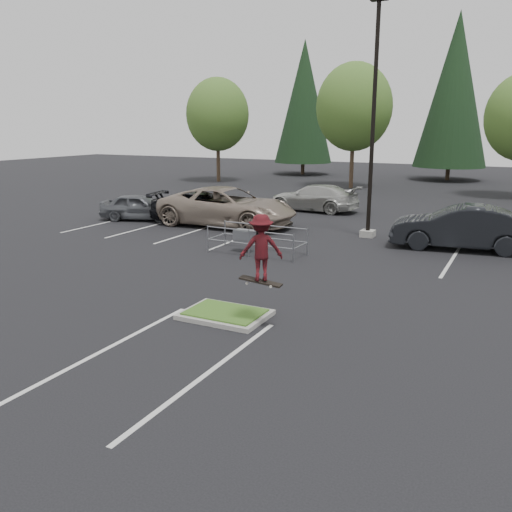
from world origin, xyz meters
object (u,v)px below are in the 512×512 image
at_px(decid_a, 218,117).
at_px(conif_b, 455,90).
at_px(car_l_grey, 139,207).
at_px(car_r_charc, 461,227).
at_px(conif_a, 304,102).
at_px(car_l_black, 202,208).
at_px(light_pole, 373,134).
at_px(decid_b, 354,110).
at_px(car_l_tan, 227,207).
at_px(skateboarder, 261,248).
at_px(car_far_silver, 314,198).
at_px(cart_corral, 247,236).

bearing_deg(decid_a, conif_b, 30.17).
relative_size(car_l_grey, car_r_charc, 0.75).
height_order(conif_a, car_l_black, conif_a).
bearing_deg(car_r_charc, light_pole, -108.47).
relative_size(decid_b, conif_a, 0.74).
bearing_deg(car_l_tan, car_r_charc, -92.07).
height_order(light_pole, skateboarder, light_pole).
relative_size(decid_a, car_r_charc, 1.63).
distance_m(decid_a, car_far_silver, 18.79).
bearing_deg(conif_a, skateboarder, -69.34).
relative_size(skateboarder, car_l_black, 0.32).
bearing_deg(skateboarder, conif_a, -100.56).
bearing_deg(car_r_charc, cart_corral, -66.88).
height_order(decid_a, conif_b, conif_b).
xyz_separation_m(decid_a, car_far_silver, (13.61, -12.03, -4.81)).
bearing_deg(car_r_charc, skateboarder, -23.42).
xyz_separation_m(decid_b, car_l_grey, (-5.54, -19.64, -5.35)).
distance_m(skateboarder, car_l_grey, 17.03).
bearing_deg(conif_b, car_l_black, -105.42).
xyz_separation_m(light_pole, car_r_charc, (4.00, -0.78, -3.66)).
height_order(light_pole, conif_a, conif_a).
bearing_deg(skateboarder, conif_b, -119.54).
bearing_deg(decid_b, light_pole, -70.65).
bearing_deg(cart_corral, conif_b, 86.47).
bearing_deg(light_pole, conif_b, 91.01).
relative_size(skateboarder, car_r_charc, 0.32).
bearing_deg(car_r_charc, car_l_black, -98.74).
bearing_deg(decid_a, car_l_black, -61.63).
relative_size(conif_b, car_l_black, 2.67).
height_order(skateboarder, car_r_charc, skateboarder).
bearing_deg(conif_b, conif_a, -177.95).
height_order(light_pole, car_l_grey, light_pole).
distance_m(decid_a, car_l_tan, 22.30).
relative_size(decid_b, car_l_grey, 2.37).
distance_m(decid_a, decid_b, 12.02).
xyz_separation_m(conif_a, car_l_tan, (7.50, -28.50, -6.13)).
bearing_deg(car_far_silver, car_l_tan, -14.31).
bearing_deg(cart_corral, decid_a, 124.47).
bearing_deg(skateboarder, cart_corral, -91.21).
xyz_separation_m(light_pole, car_l_tan, (-7.00, -0.50, -3.60)).
xyz_separation_m(decid_a, skateboarder, (19.21, -30.35, -3.52)).
distance_m(light_pole, decid_a, 25.86).
distance_m(car_l_grey, car_far_silver, 10.08).
bearing_deg(car_l_black, car_r_charc, -100.11).
bearing_deg(car_l_grey, car_far_silver, -63.69).
height_order(conif_a, car_far_silver, conif_a).
bearing_deg(decid_b, car_l_tan, -91.48).
bearing_deg(light_pole, car_r_charc, -11.01).
height_order(light_pole, car_far_silver, light_pole).
relative_size(cart_corral, skateboarder, 2.17).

